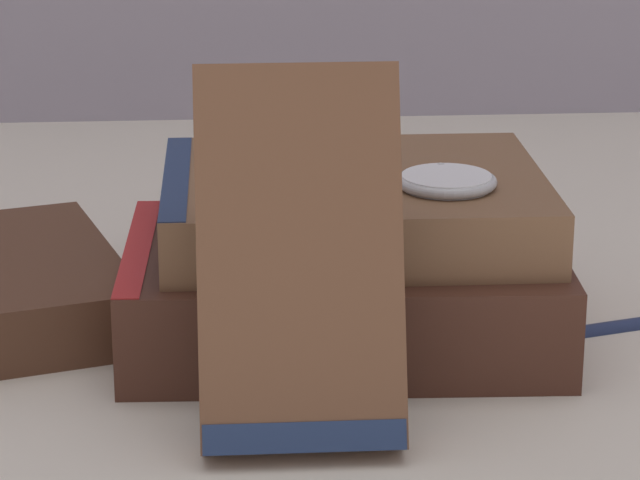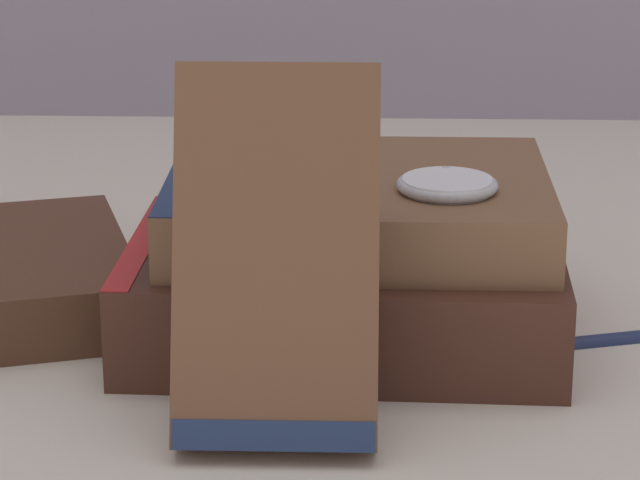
# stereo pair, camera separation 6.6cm
# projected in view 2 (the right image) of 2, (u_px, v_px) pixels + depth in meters

# --- Properties ---
(ground_plane) EXTENTS (3.00, 3.00, 0.00)m
(ground_plane) POSITION_uv_depth(u_px,v_px,m) (325.00, 348.00, 0.71)
(ground_plane) COLOR beige
(book_flat_bottom) EXTENTS (0.21, 0.15, 0.05)m
(book_flat_bottom) POSITION_uv_depth(u_px,v_px,m) (333.00, 291.00, 0.71)
(book_flat_bottom) COLOR #422319
(book_flat_bottom) RESTS_ON ground_plane
(book_flat_top) EXTENTS (0.18, 0.14, 0.03)m
(book_flat_top) POSITION_uv_depth(u_px,v_px,m) (347.00, 206.00, 0.71)
(book_flat_top) COLOR brown
(book_flat_top) RESTS_ON book_flat_bottom
(book_leaning_front) EXTENTS (0.08, 0.07, 0.15)m
(book_leaning_front) POSITION_uv_depth(u_px,v_px,m) (277.00, 270.00, 0.60)
(book_leaning_front) COLOR brown
(book_leaning_front) RESTS_ON ground_plane
(pocket_watch) EXTENTS (0.05, 0.05, 0.01)m
(pocket_watch) POSITION_uv_depth(u_px,v_px,m) (448.00, 187.00, 0.67)
(pocket_watch) COLOR silver
(pocket_watch) RESTS_ON book_flat_top
(reading_glasses) EXTENTS (0.10, 0.05, 0.00)m
(reading_glasses) POSITION_uv_depth(u_px,v_px,m) (257.00, 233.00, 0.86)
(reading_glasses) COLOR #ADADB2
(reading_glasses) RESTS_ON ground_plane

